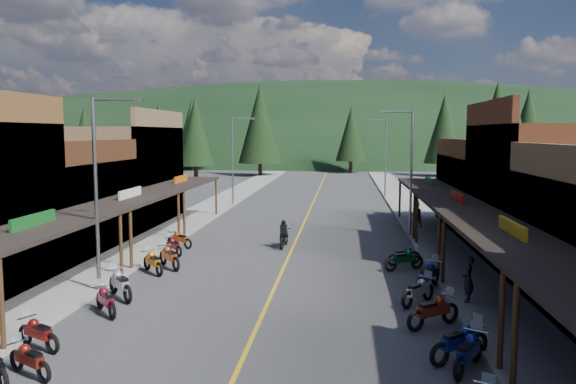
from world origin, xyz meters
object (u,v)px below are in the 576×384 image
(shop_west_3, at_px, (112,176))
(bike_east_5, at_px, (418,290))
(pine_1, at_px, (192,129))
(pine_9, at_px, (514,135))
(bike_west_6, at_px, (153,261))
(streetlight_1, at_px, (234,157))
(pedestrian_east_b, at_px, (416,215))
(pine_11, at_px, (497,128))
(pine_3, at_px, (351,134))
(pine_5, at_px, (528,125))
(rider_on_bike, at_px, (284,236))
(pine_8, at_px, (143,138))
(shop_east_3, at_px, (505,193))
(bike_east_7, at_px, (404,258))
(bike_west_2, at_px, (29,358))
(bike_west_3, at_px, (38,332))
(bike_west_9, at_px, (179,238))
(bike_east_8, at_px, (404,254))
(shop_west_2, at_px, (43,206))
(bike_east_2, at_px, (468,350))
(streetlight_0, at_px, (99,186))
(pine_0, at_px, (85,134))
(bike_east_4, at_px, (433,309))
(pine_4, at_px, (444,129))
(bike_west_5, at_px, (120,283))
(bike_west_4, at_px, (106,299))
(bike_east_3, at_px, (460,340))
(bike_east_6, at_px, (428,274))
(pedestrian_east_a, at_px, (468,279))
(bike_west_8, at_px, (174,245))
(shop_east_2, at_px, (560,194))
(pine_2, at_px, (260,124))
(pine_10, at_px, (195,132))
(streetlight_3, at_px, (384,154))

(shop_west_3, distance_m, bike_east_5, 26.48)
(pine_1, relative_size, pine_9, 1.16)
(bike_west_6, bearing_deg, streetlight_1, 50.94)
(bike_east_5, height_order, pedestrian_east_b, pedestrian_east_b)
(shop_west_3, xyz_separation_m, pine_11, (33.78, 26.70, 3.67))
(bike_east_5, bearing_deg, pine_3, 131.03)
(streetlight_1, xyz_separation_m, pine_3, (10.95, 44.00, 2.02))
(pine_5, distance_m, rider_on_bike, 76.59)
(pine_3, bearing_deg, pine_8, -135.00)
(shop_east_3, xyz_separation_m, pine_9, (10.25, 33.70, 3.85))
(bike_west_6, relative_size, bike_east_7, 1.00)
(bike_west_2, xyz_separation_m, pedestrian_east_b, (13.34, 24.63, 0.51))
(bike_west_3, bearing_deg, bike_west_9, 28.51)
(streetlight_1, distance_m, pine_9, 38.61)
(bike_east_8, distance_m, rider_on_bike, 7.44)
(pine_3, height_order, bike_west_9, pine_3)
(shop_west_2, xyz_separation_m, bike_east_2, (20.12, -14.04, -1.93))
(streetlight_0, xyz_separation_m, pine_0, (-33.05, 68.00, 2.02))
(pine_8, distance_m, bike_west_6, 45.81)
(pine_1, height_order, bike_east_4, pine_1)
(pine_4, height_order, bike_east_5, pine_4)
(pine_4, distance_m, bike_west_3, 76.29)
(bike_west_5, distance_m, bike_east_8, 13.77)
(bike_west_4, bearing_deg, bike_west_5, 56.68)
(pine_0, distance_m, bike_west_6, 73.23)
(bike_west_4, xyz_separation_m, bike_east_3, (11.94, -3.07, 0.06))
(bike_west_4, distance_m, bike_east_6, 12.98)
(bike_east_8, bearing_deg, shop_west_2, -123.82)
(shop_west_3, bearing_deg, bike_east_4, -45.57)
(pine_3, distance_m, bike_west_3, 78.90)
(shop_west_2, bearing_deg, pedestrian_east_a, -20.24)
(bike_west_9, relative_size, bike_east_7, 0.90)
(bike_west_8, bearing_deg, shop_west_2, 136.70)
(streetlight_0, distance_m, pine_5, 88.17)
(bike_west_9, height_order, bike_east_2, bike_east_2)
(bike_east_6, bearing_deg, bike_west_8, -173.97)
(streetlight_0, bearing_deg, pine_11, 58.51)
(shop_east_2, relative_size, pine_8, 1.09)
(pine_0, bearing_deg, pine_4, -1.97)
(pine_2, height_order, pine_3, pine_2)
(pine_0, relative_size, pine_2, 0.79)
(streetlight_0, xyz_separation_m, pine_11, (26.95, 44.00, 2.73))
(shop_east_2, height_order, bike_west_3, shop_east_2)
(bike_west_6, bearing_deg, pine_10, 61.58)
(pine_11, xyz_separation_m, bike_east_7, (-14.18, -38.84, -6.59))
(bike_west_4, relative_size, pedestrian_east_b, 1.14)
(shop_east_3, relative_size, pine_1, 0.87)
(bike_west_4, xyz_separation_m, bike_east_8, (11.62, 8.92, -0.04))
(streetlight_3, bearing_deg, bike_west_5, -109.35)
(pine_11, height_order, bike_west_2, pine_11)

